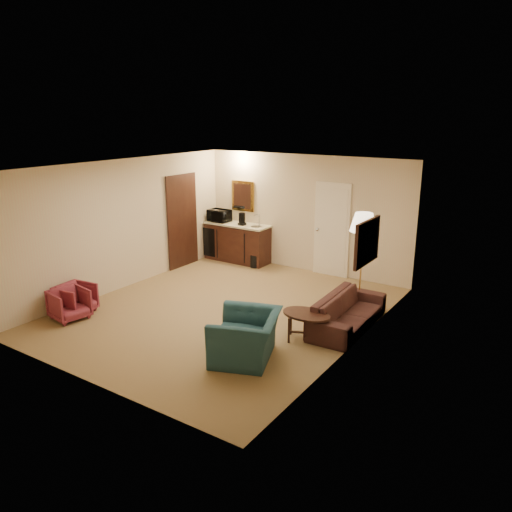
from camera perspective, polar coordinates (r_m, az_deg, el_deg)
The scene contains 12 objects.
ground at distance 9.14m, azimuth -3.61°, elevation -6.24°, with size 6.00×6.00×0.00m, color #947B4B.
room_walls at distance 9.30m, azimuth -1.42°, elevation 5.24°, with size 5.02×6.01×2.61m.
wetbar_cabinet at distance 12.01m, azimuth -2.15°, elevation 1.57°, with size 1.64×0.58×0.92m, color #391C12.
sofa at distance 8.46m, azimuth 10.48°, elevation -5.70°, with size 1.87×0.55×0.73m, color black.
teal_armchair at distance 7.27m, azimuth -1.16°, elevation -8.38°, with size 1.05×0.68×0.92m, color #1B3F44.
rose_chair_near at distance 9.48m, azimuth -19.93°, elevation -4.48°, with size 0.57×0.54×0.59m, color maroon.
rose_chair_far at distance 9.25m, azimuth -20.56°, elevation -5.04°, with size 0.57×0.54×0.59m, color maroon.
coffee_table at distance 7.97m, azimuth 5.74°, elevation -8.01°, with size 0.79×0.53×0.45m, color black.
floor_lamp at distance 9.08m, azimuth 11.94°, elevation -0.69°, with size 0.48×0.48×1.80m, color #B6893C.
waste_bin at distance 11.58m, azimuth -0.10°, elevation -0.60°, with size 0.23×0.23×0.29m, color black.
microwave at distance 12.13m, azimuth -4.23°, elevation 4.78°, with size 0.53×0.29×0.36m, color black.
coffee_maker at distance 11.72m, azimuth -1.61°, elevation 4.25°, with size 0.15×0.15×0.29m, color black.
Camera 1 is at (5.13, -6.73, 3.46)m, focal length 35.00 mm.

